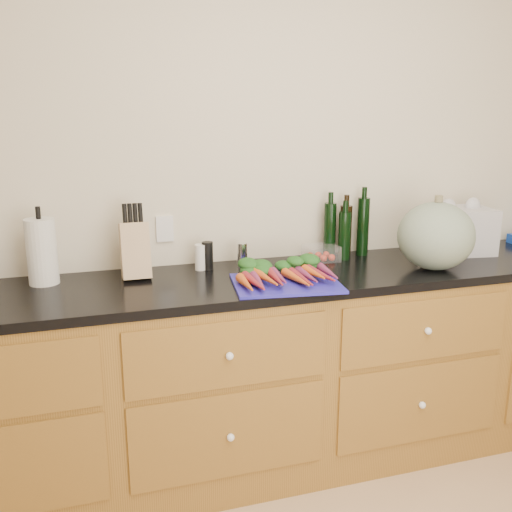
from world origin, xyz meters
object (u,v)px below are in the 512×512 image
object	(u,v)px
carrots	(283,274)
tomato_box	(321,253)
paper_towel	(42,252)
cutting_board	(286,283)
squash	(436,236)
knife_block	(135,251)

from	to	relation	value
carrots	tomato_box	distance (m)	0.42
carrots	paper_towel	size ratio (longest dim) A/B	1.46
paper_towel	cutting_board	bearing A→B (deg)	-18.04
squash	knife_block	bearing A→B (deg)	168.81
carrots	squash	xyz separation A→B (m)	(0.75, -0.01, 0.12)
cutting_board	squash	distance (m)	0.76
squash	tomato_box	size ratio (longest dim) A/B	2.16
knife_block	tomato_box	distance (m)	0.90
paper_towel	knife_block	bearing A→B (deg)	-2.98
carrots	squash	distance (m)	0.75
carrots	paper_towel	xyz separation A→B (m)	(-0.98, 0.28, 0.10)
squash	paper_towel	world-z (taller)	squash
squash	tomato_box	bearing A→B (deg)	146.23
carrots	tomato_box	xyz separation A→B (m)	(0.30, 0.29, 0.00)
cutting_board	squash	size ratio (longest dim) A/B	1.27
carrots	squash	bearing A→B (deg)	-0.41
tomato_box	squash	bearing A→B (deg)	-33.77
cutting_board	carrots	xyz separation A→B (m)	(0.00, 0.04, 0.03)
paper_towel	tomato_box	xyz separation A→B (m)	(1.29, 0.01, -0.10)
squash	tomato_box	xyz separation A→B (m)	(-0.44, 0.30, -0.12)
carrots	tomato_box	size ratio (longest dim) A/B	2.53
paper_towel	squash	bearing A→B (deg)	-9.39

